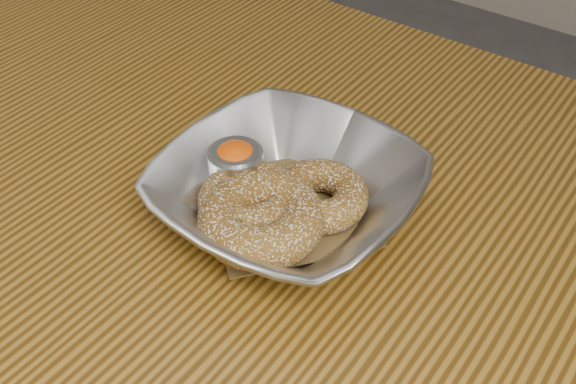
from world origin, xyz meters
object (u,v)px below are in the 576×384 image
Objects in this scene: donut_front at (261,219)px; table at (218,239)px; donut_back at (319,196)px; donut_extra at (251,200)px; ramekin at (236,167)px; serving_bowl at (288,193)px.

table is at bearing 155.07° from donut_front.
donut_back is at bearing 5.24° from table.
donut_front is at bearing -32.33° from donut_extra.
ramekin reaches higher than table.
donut_back is at bearing 69.46° from donut_front.
serving_bowl is 0.04m from donut_extra.
donut_front is (0.10, -0.05, 0.13)m from table.
table is 0.14m from ramekin.
ramekin reaches higher than donut_front.
ramekin is (-0.06, 0.04, 0.00)m from donut_front.
donut_front is 1.17× the size of donut_extra.
donut_front reaches higher than donut_extra.
serving_bowl is at bearing 92.61° from donut_front.
ramekin is (0.04, -0.01, 0.13)m from table.
ramekin is (-0.04, 0.02, 0.01)m from donut_extra.
serving_bowl is 0.06m from ramekin.
donut_front is 0.07m from ramekin.
table is 10.41× the size of donut_front.
table is 5.04× the size of serving_bowl.
serving_bowl is at bearing -146.01° from donut_back.
serving_bowl reaches higher than table.
donut_front is at bearing -24.93° from table.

